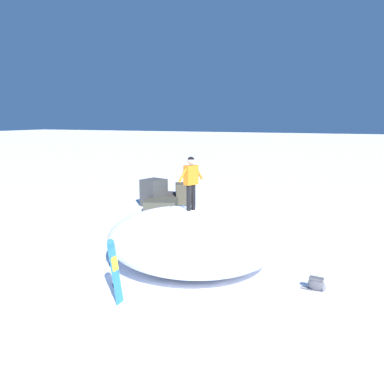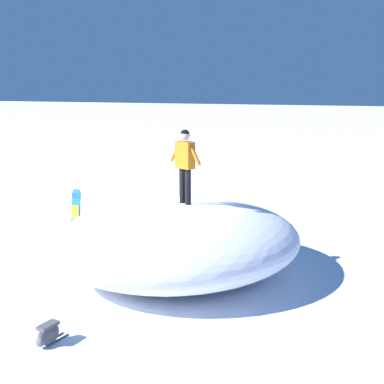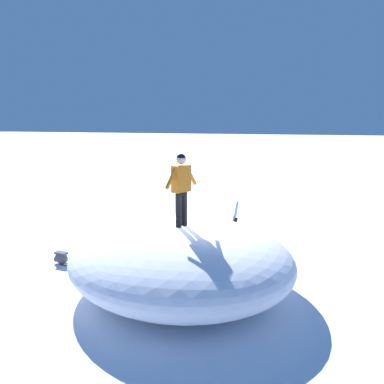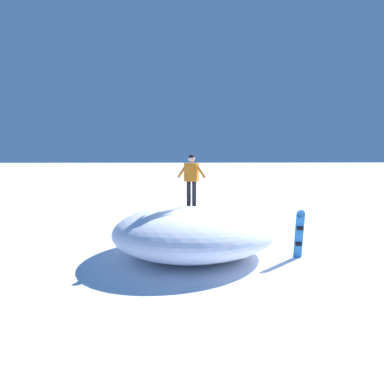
% 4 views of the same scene
% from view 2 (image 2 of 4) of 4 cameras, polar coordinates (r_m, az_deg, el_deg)
% --- Properties ---
extents(ground, '(240.00, 240.00, 0.00)m').
position_cam_2_polar(ground, '(12.58, -3.46, -8.65)').
color(ground, white).
extents(snow_mound, '(7.98, 7.94, 1.72)m').
position_cam_2_polar(snow_mound, '(11.96, -1.64, -5.37)').
color(snow_mound, white).
rests_on(snow_mound, ground).
extents(snowboarder_standing, '(0.50, 0.98, 1.73)m').
position_cam_2_polar(snowboarder_standing, '(11.57, -0.80, 3.71)').
color(snowboarder_standing, black).
rests_on(snowboarder_standing, snow_mound).
extents(snowboard_primary_upright, '(0.27, 0.29, 1.67)m').
position_cam_2_polar(snowboard_primary_upright, '(14.20, -13.11, -2.91)').
color(snowboard_primary_upright, '#2672BF').
rests_on(snowboard_primary_upright, ground).
extents(backpack_near, '(0.69, 0.28, 0.38)m').
position_cam_2_polar(backpack_near, '(9.38, -16.06, -15.25)').
color(backpack_near, '#4C4C51').
rests_on(backpack_near, ground).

